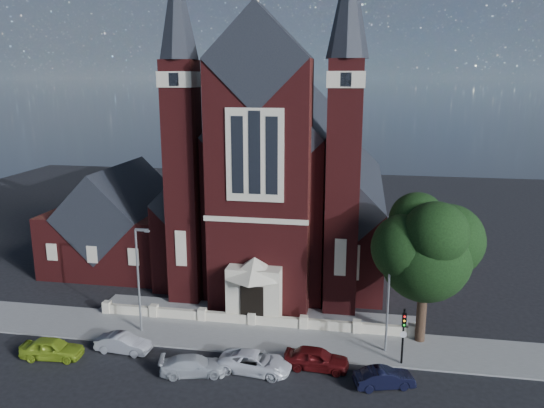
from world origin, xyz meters
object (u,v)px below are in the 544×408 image
at_px(street_lamp_left, 139,274).
at_px(car_dark_red, 316,358).
at_px(parish_hall, 121,226).
at_px(street_lamp_right, 390,291).
at_px(street_tree, 428,252).
at_px(car_white_suv, 255,362).
at_px(car_navy, 384,378).
at_px(traffic_signal, 404,330).
at_px(car_silver_b, 193,365).
at_px(church, 284,181).
at_px(car_silver_a, 123,343).
at_px(car_lime_van, 52,348).

distance_m(street_lamp_left, car_dark_red, 14.23).
xyz_separation_m(parish_hall, street_lamp_right, (26.09, -14.00, 0.59)).
distance_m(street_tree, car_white_suv, 13.90).
xyz_separation_m(street_tree, car_navy, (-2.83, -6.06, -6.35)).
xyz_separation_m(traffic_signal, car_dark_red, (-5.54, -1.36, -1.86)).
relative_size(traffic_signal, car_dark_red, 0.94).
height_order(car_silver_b, car_dark_red, car_dark_red).
bearing_deg(street_tree, church, 126.17).
bearing_deg(car_dark_red, church, 17.29).
distance_m(parish_hall, car_navy, 31.82).
distance_m(street_lamp_right, car_silver_b, 13.91).
distance_m(church, car_silver_a, 24.59).
distance_m(traffic_signal, car_navy, 3.62).
height_order(church, car_navy, church).
bearing_deg(car_white_suv, church, 9.57).
xyz_separation_m(street_lamp_left, car_navy, (17.68, -4.36, -3.98)).
xyz_separation_m(traffic_signal, car_silver_b, (-13.27, -3.41, -1.96)).
bearing_deg(street_lamp_right, car_lime_van, -168.25).
distance_m(church, traffic_signal, 23.94).
xyz_separation_m(car_lime_van, car_dark_red, (17.85, 1.74, 0.01)).
bearing_deg(parish_hall, street_lamp_left, -59.98).
bearing_deg(traffic_signal, car_dark_red, -166.18).
xyz_separation_m(church, car_dark_red, (5.46, -21.88, -7.46)).
xyz_separation_m(street_lamp_right, car_silver_b, (-12.36, -4.99, -3.98)).
relative_size(church, street_tree, 3.26).
relative_size(car_silver_a, car_navy, 1.04).
relative_size(traffic_signal, car_silver_a, 1.03).
xyz_separation_m(car_silver_b, car_navy, (12.04, 0.63, -0.01)).
height_order(car_silver_a, car_silver_b, car_silver_a).
bearing_deg(car_silver_a, street_tree, -73.85).
height_order(car_lime_van, car_silver_a, car_lime_van).
relative_size(traffic_signal, car_navy, 1.07).
relative_size(street_lamp_left, car_silver_b, 1.89).
height_order(parish_hall, car_lime_van, parish_hall).
xyz_separation_m(church, car_silver_a, (-7.99, -22.00, -7.55)).
xyz_separation_m(street_tree, car_lime_van, (-24.98, -6.38, -6.25)).
relative_size(church, car_silver_a, 9.03).
bearing_deg(car_dark_red, car_white_suv, 108.17).
distance_m(car_silver_b, car_dark_red, 8.00).
distance_m(street_lamp_left, street_lamp_right, 18.00).
relative_size(street_tree, street_lamp_right, 1.32).
distance_m(traffic_signal, car_white_suv, 9.90).
xyz_separation_m(street_lamp_left, car_dark_red, (13.37, -2.94, -3.87)).
distance_m(street_tree, street_lamp_right, 3.84).
bearing_deg(car_lime_van, car_dark_red, -89.62).
height_order(street_tree, traffic_signal, street_tree).
height_order(traffic_signal, car_dark_red, traffic_signal).
height_order(parish_hall, car_silver_a, parish_hall).
height_order(street_lamp_left, car_white_suv, street_lamp_left).
height_order(church, car_lime_van, church).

